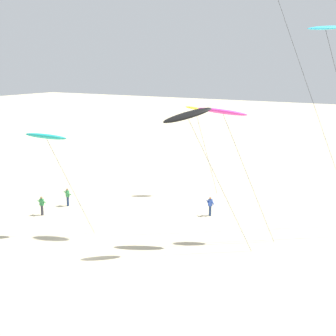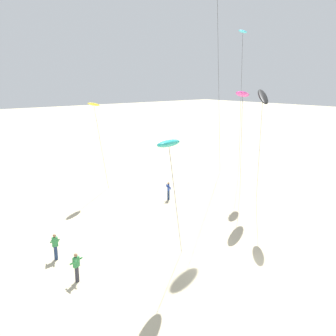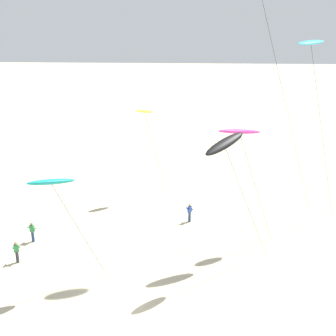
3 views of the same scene
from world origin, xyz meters
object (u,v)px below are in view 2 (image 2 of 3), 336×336
(kite_cyan, at_px, (243,33))
(kite_black, at_px, (263,97))
(kite_flyer_furthest, at_px, (76,267))
(kite_magenta, at_px, (243,95))
(kite_yellow, at_px, (94,105))
(kite_flyer_nearest, at_px, (55,246))
(kite_teal, at_px, (169,144))
(kite_flyer_middle, at_px, (168,190))

(kite_cyan, height_order, kite_black, kite_cyan)
(kite_black, xyz_separation_m, kite_flyer_furthest, (-14.58, 0.85, -8.58))
(kite_cyan, xyz_separation_m, kite_magenta, (-5.41, -4.66, -5.44))
(kite_yellow, distance_m, kite_flyer_nearest, 14.54)
(kite_black, bearing_deg, kite_flyer_furthest, 176.68)
(kite_yellow, bearing_deg, kite_flyer_nearest, -130.69)
(kite_yellow, height_order, kite_cyan, kite_cyan)
(kite_teal, height_order, kite_magenta, kite_magenta)
(kite_teal, relative_size, kite_flyer_furthest, 4.81)
(kite_teal, xyz_separation_m, kite_flyer_middle, (8.46, 10.19, -6.67))
(kite_black, height_order, kite_flyer_furthest, kite_black)
(kite_cyan, relative_size, kite_flyer_furthest, 9.22)
(kite_flyer_nearest, bearing_deg, kite_teal, -56.90)
(kite_yellow, height_order, kite_flyer_nearest, kite_yellow)
(kite_flyer_nearest, bearing_deg, kite_magenta, -4.11)
(kite_cyan, bearing_deg, kite_flyer_nearest, -170.50)
(kite_yellow, distance_m, kite_flyer_furthest, 16.76)
(kite_magenta, bearing_deg, kite_black, -113.51)
(kite_flyer_middle, relative_size, kite_flyer_furthest, 1.00)
(kite_cyan, distance_m, kite_flyer_furthest, 26.30)
(kite_cyan, bearing_deg, kite_magenta, -139.23)
(kite_cyan, bearing_deg, kite_yellow, 155.64)
(kite_flyer_nearest, height_order, kite_flyer_furthest, same)
(kite_black, height_order, kite_flyer_middle, kite_black)
(kite_flyer_nearest, xyz_separation_m, kite_flyer_middle, (12.39, 4.15, 0.00))
(kite_teal, xyz_separation_m, kite_yellow, (4.17, 15.46, 0.89))
(kite_yellow, bearing_deg, kite_black, -64.46)
(kite_teal, height_order, kite_cyan, kite_cyan)
(kite_cyan, xyz_separation_m, kite_flyer_middle, (-8.71, 0.62, -14.08))
(kite_magenta, distance_m, kite_flyer_nearest, 17.95)
(kite_yellow, distance_m, kite_flyer_middle, 10.17)
(kite_flyer_furthest, bearing_deg, kite_flyer_middle, 30.08)
(kite_yellow, relative_size, kite_black, 0.86)
(kite_magenta, bearing_deg, kite_yellow, 125.76)
(kite_yellow, xyz_separation_m, kite_flyer_nearest, (-8.10, -9.42, -7.56))
(kite_teal, height_order, kite_flyer_middle, kite_teal)
(kite_cyan, bearing_deg, kite_black, -131.60)
(kite_flyer_nearest, relative_size, kite_flyer_furthest, 1.00)
(kite_flyer_middle, height_order, kite_flyer_furthest, same)
(kite_cyan, height_order, kite_flyer_middle, kite_cyan)
(kite_black, xyz_separation_m, kite_magenta, (1.22, 2.80, 0.05))
(kite_teal, xyz_separation_m, kite_magenta, (11.76, 4.91, 1.97))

